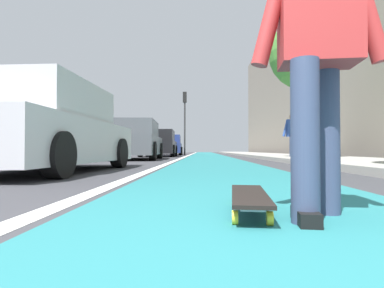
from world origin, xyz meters
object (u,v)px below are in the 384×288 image
(skater_person, at_px, (318,44))
(street_tree_mid, at_px, (306,53))
(parked_car_far, at_px, (159,144))
(skateboard, at_px, (249,197))
(parked_car_near, at_px, (45,130))
(pedestrian_distant, at_px, (293,133))
(parked_car_end, at_px, (170,146))
(traffic_light, at_px, (185,112))
(parked_car_mid, at_px, (134,141))

(skater_person, xyz_separation_m, street_tree_mid, (8.93, -2.90, 2.70))
(parked_car_far, bearing_deg, skateboard, -170.21)
(skater_person, bearing_deg, street_tree_mid, -18.00)
(skater_person, height_order, parked_car_near, skater_person)
(street_tree_mid, height_order, pedestrian_distant, street_tree_mid)
(parked_car_far, bearing_deg, parked_car_end, -0.10)
(traffic_light, relative_size, pedestrian_distant, 2.78)
(pedestrian_distant, bearing_deg, skater_person, 164.68)
(parked_car_near, relative_size, parked_car_far, 0.91)
(skater_person, height_order, parked_car_mid, skater_person)
(skater_person, distance_m, traffic_light, 22.09)
(pedestrian_distant, bearing_deg, parked_car_end, 26.27)
(skater_person, xyz_separation_m, parked_car_mid, (10.34, 3.28, -0.21))
(parked_car_near, bearing_deg, traffic_light, -4.03)
(parked_car_far, xyz_separation_m, parked_car_end, (5.56, -0.01, -0.02))
(skateboard, height_order, street_tree_mid, street_tree_mid)
(parked_car_far, relative_size, traffic_light, 0.96)
(pedestrian_distant, bearing_deg, street_tree_mid, -168.37)
(skater_person, relative_size, parked_car_near, 0.39)
(traffic_light, bearing_deg, parked_car_mid, 173.45)
(street_tree_mid, bearing_deg, parked_car_far, 40.13)
(skater_person, bearing_deg, parked_car_far, 10.90)
(skateboard, distance_m, parked_car_mid, 10.63)
(skateboard, bearing_deg, parked_car_end, 7.26)
(parked_car_near, height_order, parked_car_end, parked_car_end)
(parked_car_near, bearing_deg, parked_car_end, -0.55)
(parked_car_far, distance_m, street_tree_mid, 9.74)
(parked_car_near, bearing_deg, street_tree_mid, -48.32)
(skateboard, relative_size, parked_car_mid, 0.19)
(parked_car_mid, bearing_deg, parked_car_far, -1.94)
(parked_car_mid, height_order, traffic_light, traffic_light)
(skater_person, xyz_separation_m, parked_car_far, (16.03, 3.09, -0.22))
(parked_car_near, height_order, parked_car_far, parked_car_far)
(parked_car_near, distance_m, street_tree_mid, 8.75)
(parked_car_far, height_order, parked_car_end, parked_car_far)
(parked_car_far, relative_size, street_tree_mid, 0.94)
(pedestrian_distant, bearing_deg, parked_car_mid, 85.58)
(skateboard, height_order, parked_car_near, parked_car_near)
(skateboard, distance_m, parked_car_far, 16.13)
(traffic_light, height_order, street_tree_mid, street_tree_mid)
(skateboard, distance_m, skater_person, 0.92)
(skater_person, bearing_deg, parked_car_near, 43.26)
(parked_car_end, distance_m, pedestrian_distant, 13.07)
(skateboard, bearing_deg, street_tree_mid, -20.29)
(parked_car_near, height_order, parked_car_mid, parked_car_mid)
(parked_car_near, bearing_deg, parked_car_far, -0.75)
(parked_car_near, bearing_deg, skateboard, -138.69)
(parked_car_mid, height_order, pedestrian_distant, pedestrian_distant)
(parked_car_far, relative_size, parked_car_end, 0.98)
(pedestrian_distant, bearing_deg, parked_car_far, 43.27)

